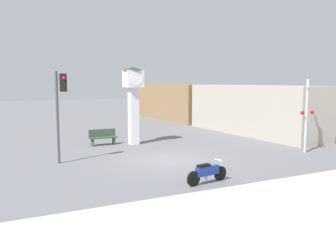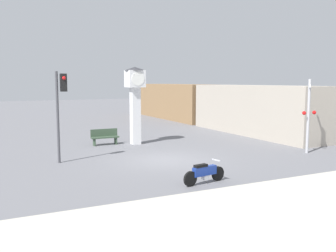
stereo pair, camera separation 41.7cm
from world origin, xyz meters
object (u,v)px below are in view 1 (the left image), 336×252
(traffic_light, at_px, (60,100))
(railroad_crossing_signal, at_px, (307,113))
(freight_train, at_px, (204,105))
(bench, at_px, (103,137))
(clock_tower, at_px, (133,93))
(motorcycle, at_px, (207,173))

(traffic_light, xyz_separation_m, railroad_crossing_signal, (11.78, -3.21, -0.77))
(freight_train, distance_m, bench, 12.41)
(clock_tower, height_order, traffic_light, clock_tower)
(freight_train, height_order, bench, freight_train)
(railroad_crossing_signal, relative_size, bench, 2.37)
(railroad_crossing_signal, bearing_deg, bench, 141.06)
(bench, bearing_deg, railroad_crossing_signal, -38.94)
(clock_tower, bearing_deg, freight_train, 35.44)
(freight_train, bearing_deg, bench, -151.15)
(clock_tower, height_order, railroad_crossing_signal, clock_tower)
(clock_tower, distance_m, bench, 3.08)
(motorcycle, relative_size, clock_tower, 0.41)
(railroad_crossing_signal, bearing_deg, traffic_light, 164.75)
(clock_tower, relative_size, traffic_light, 1.09)
(railroad_crossing_signal, height_order, bench, railroad_crossing_signal)
(motorcycle, bearing_deg, traffic_light, 114.59)
(clock_tower, distance_m, traffic_light, 5.83)
(railroad_crossing_signal, bearing_deg, motorcycle, -161.21)
(railroad_crossing_signal, bearing_deg, clock_tower, 136.99)
(clock_tower, bearing_deg, motorcycle, -95.44)
(motorcycle, distance_m, railroad_crossing_signal, 8.44)
(traffic_light, distance_m, bench, 5.44)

